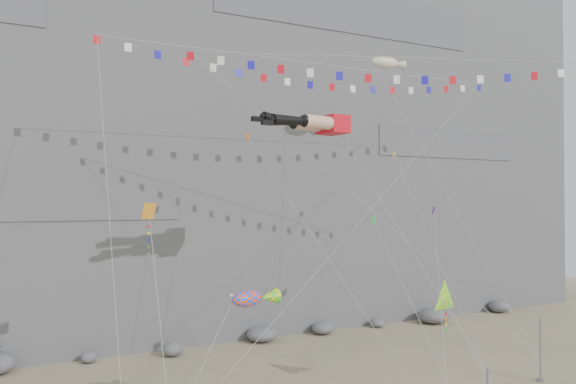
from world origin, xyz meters
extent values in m
cube|color=slate|center=(0.00, 32.00, 25.00)|extent=(80.00, 28.00, 50.00)
cylinder|color=gray|center=(12.29, -0.93, 2.12)|extent=(0.12, 0.12, 4.24)
cube|color=red|center=(-0.61, 4.33, 16.91)|extent=(1.64, 2.10, 1.15)
cylinder|color=#D6A385|center=(-2.21, 3.56, 16.91)|extent=(2.04, 1.08, 0.85)
sphere|color=black|center=(-3.17, 3.44, 16.91)|extent=(0.78, 0.78, 0.78)
cone|color=black|center=(-4.31, 3.30, 16.84)|extent=(2.39, 0.99, 0.79)
cube|color=black|center=(-5.85, 3.11, 16.58)|extent=(0.79, 0.43, 0.28)
cylinder|color=#D6A385|center=(-2.35, 4.70, 16.91)|extent=(2.04, 1.08, 0.85)
sphere|color=black|center=(-3.31, 4.58, 16.91)|extent=(0.78, 0.78, 0.78)
cone|color=black|center=(-4.46, 4.44, 17.02)|extent=(2.41, 0.99, 0.85)
cube|color=black|center=(-5.99, 4.25, 16.93)|extent=(0.79, 0.43, 0.28)
cylinder|color=gray|center=(0.82, -2.41, 8.48)|extent=(0.03, 0.03, 21.78)
cylinder|color=gray|center=(-6.70, 3.30, 11.18)|extent=(0.03, 0.03, 30.52)
cylinder|color=gray|center=(8.63, -0.25, 10.77)|extent=(0.03, 0.03, 23.75)
cylinder|color=gray|center=(-13.01, -0.54, 5.74)|extent=(0.03, 0.03, 14.36)
cylinder|color=gray|center=(2.99, -4.83, 3.09)|extent=(0.03, 0.03, 9.57)
cylinder|color=gray|center=(9.73, 3.86, 11.64)|extent=(0.03, 0.03, 26.58)
cylinder|color=gray|center=(-2.55, 1.25, 8.25)|extent=(0.03, 0.03, 23.36)
cylinder|color=gray|center=(4.92, 0.47, 5.67)|extent=(0.03, 0.03, 17.16)
cylinder|color=gray|center=(0.12, -3.40, 5.45)|extent=(0.03, 0.03, 13.62)
cylinder|color=gray|center=(5.92, 1.57, 7.91)|extent=(0.03, 0.03, 23.31)
camera|label=1|loc=(-19.59, -26.80, 11.94)|focal=35.00mm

